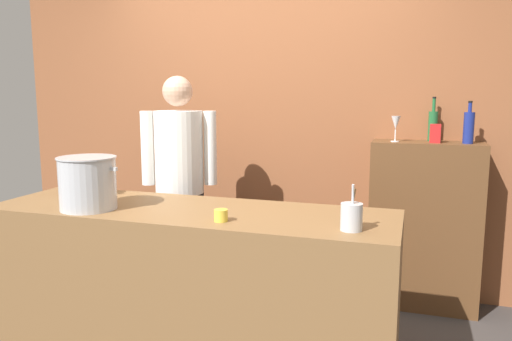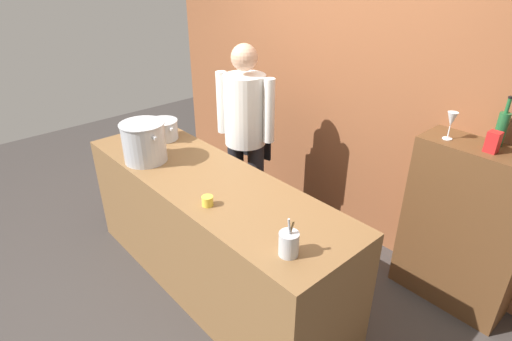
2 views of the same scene
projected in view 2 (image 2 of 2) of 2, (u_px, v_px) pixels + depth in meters
ground_plane at (214, 279)px, 3.20m from camera, size 8.00×8.00×0.00m
brick_back_panel at (344, 59)px, 3.33m from camera, size 4.40×0.10×3.00m
prep_counter at (211, 233)px, 2.99m from camera, size 2.30×0.70×0.90m
bar_cabinet at (463, 228)px, 2.79m from camera, size 0.76×0.32×1.20m
chef at (245, 129)px, 3.41m from camera, size 0.50×0.40×1.66m
stockpot_large at (144, 142)px, 2.97m from camera, size 0.38×0.32×0.29m
stockpot_small at (163, 130)px, 3.36m from camera, size 0.32×0.25×0.16m
utensil_crock at (289, 244)px, 2.05m from camera, size 0.10×0.10×0.22m
butter_jar at (208, 201)px, 2.47m from camera, size 0.07×0.07×0.06m
wine_bottle_green at (501, 128)px, 2.48m from camera, size 0.06×0.06×0.31m
wine_glass_wide at (451, 120)px, 2.57m from camera, size 0.07×0.07×0.18m
spice_tin_red at (493, 142)px, 2.42m from camera, size 0.07×0.07×0.13m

